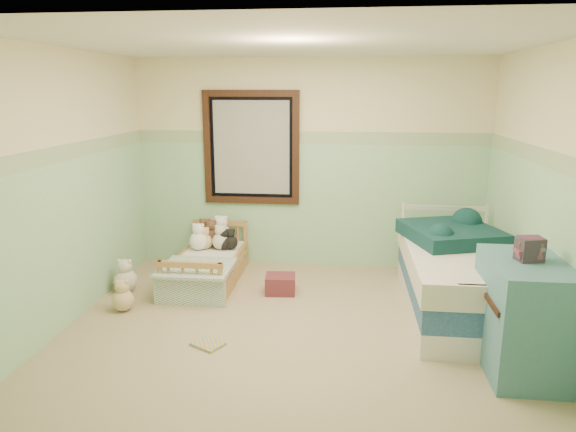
# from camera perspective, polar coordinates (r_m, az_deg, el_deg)

# --- Properties ---
(floor) EXTENTS (4.20, 3.60, 0.02)m
(floor) POSITION_cam_1_polar(r_m,az_deg,el_deg) (4.92, 0.70, -12.09)
(floor) COLOR #9D8A67
(floor) RESTS_ON ground
(ceiling) EXTENTS (4.20, 3.60, 0.02)m
(ceiling) POSITION_cam_1_polar(r_m,az_deg,el_deg) (4.45, 0.79, 18.61)
(ceiling) COLOR silver
(ceiling) RESTS_ON wall_back
(wall_back) EXTENTS (4.20, 0.04, 2.50)m
(wall_back) POSITION_cam_1_polar(r_m,az_deg,el_deg) (6.28, 2.36, 5.62)
(wall_back) COLOR beige
(wall_back) RESTS_ON floor
(wall_front) EXTENTS (4.20, 0.04, 2.50)m
(wall_front) POSITION_cam_1_polar(r_m,az_deg,el_deg) (2.78, -2.91, -4.67)
(wall_front) COLOR beige
(wall_front) RESTS_ON floor
(wall_left) EXTENTS (0.04, 3.60, 2.50)m
(wall_left) POSITION_cam_1_polar(r_m,az_deg,el_deg) (5.16, -23.19, 2.77)
(wall_left) COLOR beige
(wall_left) RESTS_ON floor
(wall_right) EXTENTS (0.04, 3.60, 2.50)m
(wall_right) POSITION_cam_1_polar(r_m,az_deg,el_deg) (4.79, 26.60, 1.67)
(wall_right) COLOR beige
(wall_right) RESTS_ON floor
(wainscot_mint) EXTENTS (4.20, 0.01, 1.50)m
(wainscot_mint) POSITION_cam_1_polar(r_m,az_deg,el_deg) (6.36, 2.31, 1.14)
(wainscot_mint) COLOR #88CC8E
(wainscot_mint) RESTS_ON floor
(border_strip) EXTENTS (4.20, 0.01, 0.15)m
(border_strip) POSITION_cam_1_polar(r_m,az_deg,el_deg) (6.23, 2.38, 8.56)
(border_strip) COLOR #538352
(border_strip) RESTS_ON wall_back
(window_frame) EXTENTS (1.16, 0.06, 1.36)m
(window_frame) POSITION_cam_1_polar(r_m,az_deg,el_deg) (6.31, -4.05, 7.46)
(window_frame) COLOR black
(window_frame) RESTS_ON wall_back
(window_blinds) EXTENTS (0.92, 0.01, 1.12)m
(window_blinds) POSITION_cam_1_polar(r_m,az_deg,el_deg) (6.32, -4.04, 7.47)
(window_blinds) COLOR #B8B7B0
(window_blinds) RESTS_ON window_frame
(toddler_bed_frame) EXTENTS (0.68, 1.37, 0.18)m
(toddler_bed_frame) POSITION_cam_1_polar(r_m,az_deg,el_deg) (6.02, -8.80, -6.30)
(toddler_bed_frame) COLOR #9E653C
(toddler_bed_frame) RESTS_ON floor
(toddler_mattress) EXTENTS (0.63, 1.31, 0.12)m
(toddler_mattress) POSITION_cam_1_polar(r_m,az_deg,el_deg) (5.97, -8.85, -4.96)
(toddler_mattress) COLOR silver
(toddler_mattress) RESTS_ON toddler_bed_frame
(patchwork_quilt) EXTENTS (0.74, 0.68, 0.03)m
(patchwork_quilt) POSITION_cam_1_polar(r_m,az_deg,el_deg) (5.56, -10.02, -5.61)
(patchwork_quilt) COLOR #5482AF
(patchwork_quilt) RESTS_ON toddler_mattress
(plush_bed_brown) EXTENTS (0.21, 0.21, 0.21)m
(plush_bed_brown) POSITION_cam_1_polar(r_m,az_deg,el_deg) (6.43, -9.05, -2.09)
(plush_bed_brown) COLOR brown
(plush_bed_brown) RESTS_ON toddler_mattress
(plush_bed_white) EXTENTS (0.24, 0.24, 0.24)m
(plush_bed_white) POSITION_cam_1_polar(r_m,az_deg,el_deg) (6.37, -7.32, -2.03)
(plush_bed_white) COLOR white
(plush_bed_white) RESTS_ON toddler_mattress
(plush_bed_tan) EXTENTS (0.18, 0.18, 0.18)m
(plush_bed_tan) POSITION_cam_1_polar(r_m,az_deg,el_deg) (6.21, -9.13, -2.78)
(plush_bed_tan) COLOR #D5B682
(plush_bed_tan) RESTS_ON toddler_mattress
(plush_bed_dark) EXTENTS (0.17, 0.17, 0.17)m
(plush_bed_dark) POSITION_cam_1_polar(r_m,az_deg,el_deg) (6.16, -7.06, -2.94)
(plush_bed_dark) COLOR black
(plush_bed_dark) RESTS_ON toddler_mattress
(plush_floor_cream) EXTENTS (0.25, 0.25, 0.25)m
(plush_floor_cream) POSITION_cam_1_polar(r_m,az_deg,el_deg) (5.92, -17.39, -6.78)
(plush_floor_cream) COLOR silver
(plush_floor_cream) RESTS_ON floor
(plush_floor_tan) EXTENTS (0.22, 0.22, 0.22)m
(plush_floor_tan) POSITION_cam_1_polar(r_m,az_deg,el_deg) (5.44, -17.65, -8.80)
(plush_floor_tan) COLOR #D5B682
(plush_floor_tan) RESTS_ON floor
(twin_bed_frame) EXTENTS (0.96, 1.93, 0.22)m
(twin_bed_frame) POSITION_cam_1_polar(r_m,az_deg,el_deg) (5.38, 18.09, -9.08)
(twin_bed_frame) COLOR silver
(twin_bed_frame) RESTS_ON floor
(twin_boxspring) EXTENTS (0.96, 1.93, 0.22)m
(twin_boxspring) POSITION_cam_1_polar(r_m,az_deg,el_deg) (5.30, 18.27, -6.88)
(twin_boxspring) COLOR navy
(twin_boxspring) RESTS_ON twin_bed_frame
(twin_mattress) EXTENTS (1.00, 1.97, 0.22)m
(twin_mattress) POSITION_cam_1_polar(r_m,az_deg,el_deg) (5.23, 18.45, -4.61)
(twin_mattress) COLOR silver
(twin_mattress) RESTS_ON twin_boxspring
(teal_blanket) EXTENTS (1.04, 1.08, 0.14)m
(teal_blanket) POSITION_cam_1_polar(r_m,az_deg,el_deg) (5.45, 17.44, -1.83)
(teal_blanket) COLOR #0C3439
(teal_blanket) RESTS_ON twin_mattress
(dresser) EXTENTS (0.55, 0.88, 0.88)m
(dresser) POSITION_cam_1_polar(r_m,az_deg,el_deg) (4.44, 24.35, -9.95)
(dresser) COLOR teal
(dresser) RESTS_ON floor
(book_stack) EXTENTS (0.20, 0.18, 0.18)m
(book_stack) POSITION_cam_1_polar(r_m,az_deg,el_deg) (4.28, 24.99, -3.34)
(book_stack) COLOR #402529
(book_stack) RESTS_ON dresser
(red_pillow) EXTENTS (0.33, 0.30, 0.20)m
(red_pillow) POSITION_cam_1_polar(r_m,az_deg,el_deg) (5.63, -0.85, -7.47)
(red_pillow) COLOR maroon
(red_pillow) RESTS_ON floor
(floor_book) EXTENTS (0.32, 0.30, 0.02)m
(floor_book) POSITION_cam_1_polar(r_m,az_deg,el_deg) (4.63, -8.77, -13.71)
(floor_book) COLOR #F1AA1B
(floor_book) RESTS_ON floor
(extra_plush_0) EXTENTS (0.20, 0.20, 0.20)m
(extra_plush_0) POSITION_cam_1_polar(r_m,az_deg,el_deg) (6.17, -7.39, -2.75)
(extra_plush_0) COLOR silver
(extra_plush_0) RESTS_ON toddler_mattress
(extra_plush_1) EXTENTS (0.17, 0.17, 0.17)m
(extra_plush_1) POSITION_cam_1_polar(r_m,az_deg,el_deg) (6.17, -6.31, -2.88)
(extra_plush_1) COLOR black
(extra_plush_1) RESTS_ON toddler_mattress
(extra_plush_2) EXTENTS (0.21, 0.21, 0.21)m
(extra_plush_2) POSITION_cam_1_polar(r_m,az_deg,el_deg) (6.35, -8.39, -2.26)
(extra_plush_2) COLOR brown
(extra_plush_2) RESTS_ON toddler_mattress
(extra_plush_3) EXTENTS (0.22, 0.22, 0.22)m
(extra_plush_3) POSITION_cam_1_polar(r_m,az_deg,el_deg) (6.19, -9.77, -2.71)
(extra_plush_3) COLOR white
(extra_plush_3) RESTS_ON toddler_mattress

